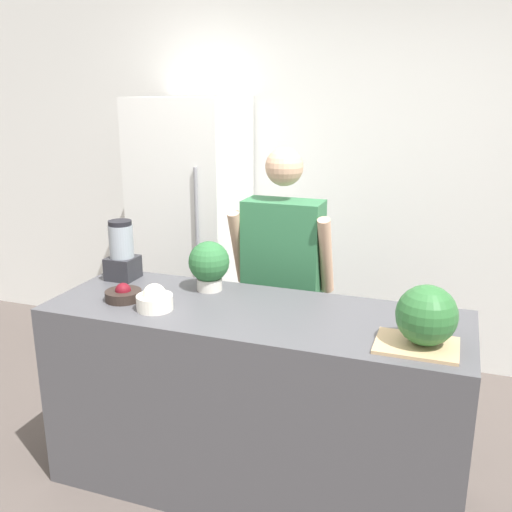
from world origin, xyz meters
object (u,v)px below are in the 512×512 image
object	(u,v)px
bowl_cream	(155,299)
blender	(122,252)
potted_plant	(209,264)
bowl_cherries	(123,294)
refrigerator	(193,232)
person	(283,286)
watermelon	(427,315)

from	to	relation	value
bowl_cream	blender	size ratio (longest dim) A/B	0.53
bowl_cream	blender	bearing A→B (deg)	138.35
bowl_cream	potted_plant	xyz separation A→B (m)	(0.13, 0.33, 0.09)
blender	bowl_cherries	bearing A→B (deg)	-57.66
potted_plant	bowl_cream	bearing A→B (deg)	-110.87
bowl_cherries	blender	size ratio (longest dim) A/B	0.55
refrigerator	blender	size ratio (longest dim) A/B	5.86
person	potted_plant	world-z (taller)	person
refrigerator	blender	bearing A→B (deg)	-84.12
blender	refrigerator	bearing A→B (deg)	95.88
person	watermelon	distance (m)	1.19
watermelon	bowl_cream	xyz separation A→B (m)	(-1.20, -0.00, -0.09)
person	blender	xyz separation A→B (m)	(-0.75, -0.48, 0.26)
refrigerator	bowl_cherries	world-z (taller)	refrigerator
potted_plant	blender	bearing A→B (deg)	178.97
refrigerator	potted_plant	distance (m)	1.26
refrigerator	watermelon	size ratio (longest dim) A/B	7.79
bowl_cherries	blender	world-z (taller)	blender
bowl_cherries	watermelon	bearing A→B (deg)	-2.23
watermelon	bowl_cherries	size ratio (longest dim) A/B	1.38
refrigerator	potted_plant	bearing A→B (deg)	-60.37
watermelon	bowl_cream	distance (m)	1.20
person	bowl_cream	world-z (taller)	person
watermelon	blender	distance (m)	1.62
watermelon	potted_plant	distance (m)	1.12
watermelon	potted_plant	bearing A→B (deg)	162.91
refrigerator	person	bearing A→B (deg)	-35.20
watermelon	blender	bearing A→B (deg)	167.92
refrigerator	watermelon	xyz separation A→B (m)	(1.69, -1.42, 0.13)
refrigerator	bowl_cream	size ratio (longest dim) A/B	11.09
refrigerator	bowl_cream	xyz separation A→B (m)	(0.49, -1.42, 0.05)
refrigerator	bowl_cherries	distance (m)	1.40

